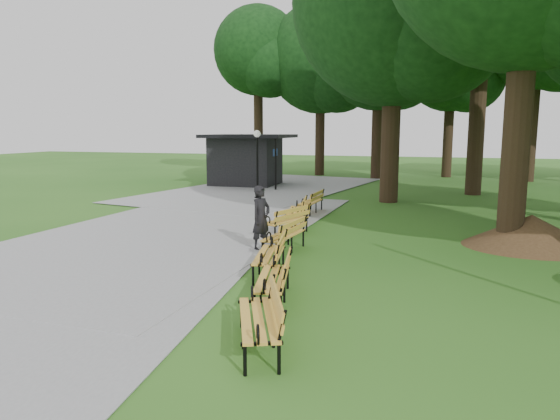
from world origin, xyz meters
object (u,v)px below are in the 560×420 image
(bench_3, at_px, (284,235))
(lawn_tree_2, at_px, (395,3))
(lamp_post, at_px, (257,150))
(bench_2, at_px, (269,255))
(bench_5, at_px, (296,211))
(bench_6, at_px, (310,202))
(person, at_px, (261,218))
(dirt_mound, at_px, (531,231))
(bench_4, at_px, (286,221))
(kiosk, at_px, (246,160))
(bench_0, at_px, (258,319))
(bench_1, at_px, (272,279))

(bench_3, xyz_separation_m, lawn_tree_2, (1.71, 10.25, 7.85))
(lamp_post, height_order, bench_2, lamp_post)
(bench_5, height_order, bench_6, same)
(person, xyz_separation_m, bench_2, (0.94, -2.18, -0.41))
(bench_3, xyz_separation_m, bench_6, (-0.80, 6.16, 0.00))
(bench_5, height_order, lawn_tree_2, lawn_tree_2)
(lamp_post, height_order, dirt_mound, lamp_post)
(bench_4, distance_m, bench_6, 4.09)
(kiosk, bearing_deg, bench_2, -68.06)
(bench_0, distance_m, bench_6, 12.11)
(lawn_tree_2, bearing_deg, lamp_post, -172.28)
(person, xyz_separation_m, bench_0, (1.99, -5.83, -0.41))
(person, relative_size, bench_4, 0.90)
(person, xyz_separation_m, lawn_tree_2, (2.36, 10.17, 7.44))
(kiosk, relative_size, dirt_mound, 1.55)
(person, relative_size, bench_2, 0.90)
(bench_1, bearing_deg, person, -170.08)
(bench_4, bearing_deg, bench_3, 34.54)
(kiosk, bearing_deg, bench_6, -56.23)
(bench_6, bearing_deg, bench_0, 12.51)
(bench_0, relative_size, bench_6, 1.00)
(bench_1, xyz_separation_m, bench_6, (-1.72, 9.94, 0.00))
(lamp_post, bearing_deg, dirt_mound, -34.18)
(bench_1, distance_m, bench_3, 3.89)
(lamp_post, xyz_separation_m, lawn_tree_2, (5.80, 0.79, 6.05))
(bench_2, distance_m, bench_6, 8.34)
(bench_1, xyz_separation_m, bench_3, (-0.91, 3.78, 0.00))
(bench_1, relative_size, bench_4, 1.00)
(lamp_post, relative_size, bench_5, 1.64)
(lamp_post, bearing_deg, kiosk, 116.03)
(dirt_mound, xyz_separation_m, bench_4, (-6.76, -0.40, -0.00))
(bench_2, bearing_deg, person, -167.29)
(bench_2, distance_m, lawn_tree_2, 14.70)
(bench_2, bearing_deg, bench_0, 5.24)
(person, xyz_separation_m, bench_6, (-0.16, 6.09, -0.41))
(kiosk, relative_size, bench_0, 2.41)
(kiosk, height_order, bench_3, kiosk)
(bench_5, distance_m, lawn_tree_2, 10.31)
(bench_2, relative_size, bench_4, 1.00)
(person, bearing_deg, bench_2, -134.32)
(lamp_post, xyz_separation_m, bench_2, (4.38, -11.56, -1.80))
(bench_5, bearing_deg, dirt_mound, 66.98)
(lamp_post, xyz_separation_m, bench_1, (5.00, -13.24, -1.80))
(dirt_mound, distance_m, bench_1, 8.19)
(bench_5, xyz_separation_m, bench_6, (-0.03, 2.11, 0.00))
(bench_2, distance_m, bench_3, 2.12)
(bench_0, relative_size, bench_5, 1.00)
(person, relative_size, kiosk, 0.37)
(bench_0, xyz_separation_m, bench_4, (-1.91, 7.84, 0.00))
(dirt_mound, distance_m, bench_6, 7.90)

